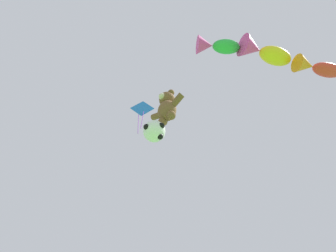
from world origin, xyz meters
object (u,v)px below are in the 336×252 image
object	(u,v)px
soccer_ball_kite	(154,131)
teddy_bear_kite	(167,107)
diamond_kite	(142,110)
fish_kite_goldfin	(263,52)
fish_kite_crimson	(316,67)
fish_kite_emerald	(216,46)

from	to	relation	value
soccer_ball_kite	teddy_bear_kite	bearing A→B (deg)	29.84
diamond_kite	fish_kite_goldfin	bearing A→B (deg)	11.69
soccer_ball_kite	fish_kite_crimson	distance (m)	7.97
teddy_bear_kite	fish_kite_goldfin	size ratio (longest dim) A/B	0.65
fish_kite_emerald	fish_kite_goldfin	bearing A→B (deg)	50.39
fish_kite_emerald	fish_kite_crimson	size ratio (longest dim) A/B	0.84
fish_kite_goldfin	fish_kite_crimson	distance (m)	2.44
teddy_bear_kite	diamond_kite	bearing A→B (deg)	160.87
soccer_ball_kite	diamond_kite	distance (m)	5.52
fish_kite_emerald	diamond_kite	size ratio (longest dim) A/B	0.76
fish_kite_emerald	fish_kite_goldfin	size ratio (longest dim) A/B	0.75
fish_kite_goldfin	fish_kite_crimson	xyz separation A→B (m)	(1.31, 2.00, -0.50)
fish_kite_emerald	fish_kite_goldfin	distance (m)	2.16
teddy_bear_kite	diamond_kite	xyz separation A→B (m)	(-3.05, 1.06, 3.44)
fish_kite_emerald	diamond_kite	distance (m)	5.34
soccer_ball_kite	fish_kite_emerald	xyz separation A→B (m)	(2.67, 1.01, 4.30)
fish_kite_emerald	fish_kite_goldfin	xyz separation A→B (m)	(1.37, 1.66, -0.17)
soccer_ball_kite	fish_kite_goldfin	xyz separation A→B (m)	(4.04, 2.67, 4.13)
fish_kite_emerald	diamond_kite	xyz separation A→B (m)	(-5.32, 0.27, 0.38)
teddy_bear_kite	fish_kite_goldfin	distance (m)	5.26
teddy_bear_kite	fish_kite_crimson	size ratio (longest dim) A/B	0.74
teddy_bear_kite	soccer_ball_kite	world-z (taller)	teddy_bear_kite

